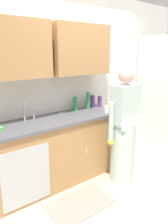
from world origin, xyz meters
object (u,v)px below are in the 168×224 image
object	(u,v)px
bottle_dish_liquid	(92,101)
bottle_water_tall	(100,101)
person_at_sink	(123,136)
bottle_cleaner_spray	(75,104)
sink	(33,124)
bottle_water_short	(88,101)
cup_by_sink	(107,109)

from	to	relation	value
bottle_dish_liquid	bottle_water_tall	bearing A→B (deg)	-21.33
person_at_sink	bottle_dish_liquid	distance (m)	0.85
person_at_sink	bottle_cleaner_spray	distance (m)	0.89
sink	person_at_sink	bearing A→B (deg)	-28.74
bottle_water_short	cup_by_sink	xyz separation A→B (m)	(0.07, -0.36, -0.09)
bottle_water_short	person_at_sink	bearing A→B (deg)	-86.16
bottle_dish_liquid	cup_by_sink	bearing A→B (deg)	-98.11
sink	bottle_water_short	distance (m)	1.05
bottle_water_tall	cup_by_sink	xyz separation A→B (m)	(-0.18, -0.36, -0.04)
cup_by_sink	sink	bearing A→B (deg)	168.50
bottle_cleaner_spray	bottle_water_tall	bearing A→B (deg)	-4.67
sink	cup_by_sink	size ratio (longest dim) A/B	4.98
bottle_dish_liquid	cup_by_sink	world-z (taller)	bottle_dish_liquid
sink	bottle_water_short	world-z (taller)	sink
bottle_water_tall	sink	bearing A→B (deg)	-173.95
bottle_cleaner_spray	bottle_dish_liquid	distance (m)	0.35
bottle_dish_liquid	cup_by_sink	distance (m)	0.41
sink	bottle_cleaner_spray	xyz separation A→B (m)	(0.80, 0.17, 0.12)
person_at_sink	bottle_cleaner_spray	world-z (taller)	person_at_sink
person_at_sink	bottle_water_tall	bearing A→B (deg)	74.80
bottle_water_short	bottle_cleaner_spray	bearing A→B (deg)	170.33
person_at_sink	cup_by_sink	xyz separation A→B (m)	(0.02, 0.37, 0.30)
sink	bottle_water_tall	bearing A→B (deg)	6.05
sink	bottle_water_tall	world-z (taller)	sink
sink	person_at_sink	size ratio (longest dim) A/B	0.31
cup_by_sink	bottle_cleaner_spray	bearing A→B (deg)	126.62
bottle_cleaner_spray	bottle_water_tall	world-z (taller)	bottle_cleaner_spray
person_at_sink	cup_by_sink	world-z (taller)	person_at_sink
bottle_dish_liquid	person_at_sink	bearing A→B (deg)	-95.73
person_at_sink	cup_by_sink	distance (m)	0.47
bottle_water_tall	person_at_sink	bearing A→B (deg)	-105.20
bottle_water_tall	cup_by_sink	world-z (taller)	bottle_water_tall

